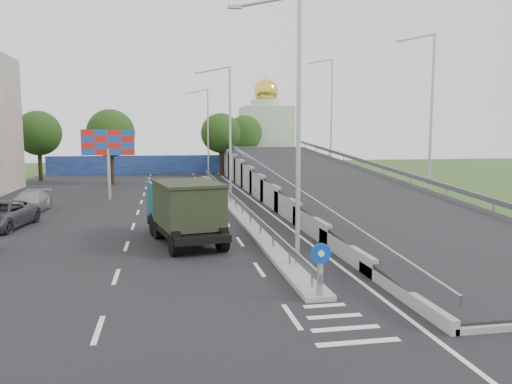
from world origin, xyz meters
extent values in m
plane|color=#2D4C1E|center=(0.00, 0.00, 0.00)|extent=(160.00, 160.00, 0.00)
cube|color=black|center=(-3.00, 20.00, 0.00)|extent=(26.00, 90.00, 0.04)
cube|color=gray|center=(0.00, 24.00, 0.10)|extent=(1.00, 44.00, 0.20)
cube|color=gray|center=(12.30, 24.00, 2.35)|extent=(0.10, 50.00, 0.32)
cube|color=gray|center=(2.80, 24.00, 2.35)|extent=(0.10, 50.00, 0.32)
cube|color=gray|center=(0.00, 24.00, 0.75)|extent=(0.08, 44.00, 0.32)
cylinder|color=gray|center=(0.00, 24.00, 0.50)|extent=(0.09, 0.09, 0.60)
cylinder|color=black|center=(0.00, 2.20, 0.80)|extent=(0.20, 0.20, 1.20)
cylinder|color=#0C3FBF|center=(0.00, 2.12, 1.55)|extent=(0.64, 0.05, 0.64)
cylinder|color=white|center=(0.00, 2.09, 1.55)|extent=(0.20, 0.03, 0.20)
cylinder|color=#B2B5B7|center=(0.30, 6.00, 5.20)|extent=(0.18, 0.18, 10.00)
cylinder|color=#B2B5B7|center=(-0.90, 6.00, 9.95)|extent=(2.57, 0.12, 0.66)
cube|color=#B2B5B7|center=(-2.10, 6.00, 9.70)|extent=(0.50, 0.18, 0.12)
cylinder|color=#B2B5B7|center=(0.30, 26.00, 5.20)|extent=(0.18, 0.18, 10.00)
cylinder|color=#B2B5B7|center=(-0.90, 26.00, 9.95)|extent=(2.57, 0.12, 0.66)
cube|color=#B2B5B7|center=(-2.10, 26.00, 9.70)|extent=(0.50, 0.18, 0.12)
cylinder|color=#B2B5B7|center=(0.30, 46.00, 5.20)|extent=(0.18, 0.18, 10.00)
cylinder|color=#B2B5B7|center=(-0.90, 46.00, 9.95)|extent=(2.57, 0.12, 0.66)
cube|color=#B2B5B7|center=(-2.10, 46.00, 9.70)|extent=(0.50, 0.18, 0.12)
cube|color=navy|center=(-4.00, 52.00, 1.20)|extent=(30.00, 0.50, 2.40)
cube|color=#B2CCAD|center=(10.00, 60.00, 4.50)|extent=(7.00, 7.00, 9.00)
cylinder|color=#B2CCAD|center=(10.00, 60.00, 9.50)|extent=(4.40, 4.40, 1.00)
sphere|color=gold|center=(10.00, 60.00, 11.20)|extent=(3.60, 3.60, 3.60)
cone|color=gold|center=(10.00, 60.00, 13.20)|extent=(0.30, 0.30, 1.20)
cylinder|color=#B2B5B7|center=(-9.00, 28.00, 2.00)|extent=(0.24, 0.24, 4.00)
cube|color=red|center=(-9.00, 28.00, 4.50)|extent=(4.00, 0.20, 2.00)
cylinder|color=black|center=(-10.00, 40.00, 2.00)|extent=(0.44, 0.44, 4.00)
sphere|color=black|center=(-10.00, 40.00, 5.20)|extent=(4.80, 4.80, 4.80)
cylinder|color=black|center=(2.00, 48.00, 2.00)|extent=(0.44, 0.44, 4.00)
sphere|color=black|center=(2.00, 48.00, 5.20)|extent=(4.80, 4.80, 4.80)
cylinder|color=black|center=(-18.00, 45.00, 2.00)|extent=(0.44, 0.44, 4.00)
sphere|color=black|center=(-18.00, 45.00, 5.20)|extent=(4.80, 4.80, 4.80)
cylinder|color=black|center=(6.00, 55.00, 2.00)|extent=(0.44, 0.44, 4.00)
sphere|color=black|center=(6.00, 55.00, 5.20)|extent=(4.80, 4.80, 4.80)
cylinder|color=black|center=(-5.27, 13.39, 0.58)|extent=(0.60, 1.22, 1.17)
cylinder|color=black|center=(-3.19, 13.81, 0.58)|extent=(0.60, 1.22, 1.17)
cylinder|color=black|center=(-5.08, 12.45, 0.58)|extent=(0.60, 1.22, 1.17)
cylinder|color=black|center=(-3.00, 12.88, 0.58)|extent=(0.60, 1.22, 1.17)
cylinder|color=black|center=(-4.34, 8.81, 0.58)|extent=(0.60, 1.22, 1.17)
cylinder|color=black|center=(-2.25, 9.23, 0.58)|extent=(0.60, 1.22, 1.17)
cube|color=black|center=(-3.78, 11.41, 0.74)|extent=(3.71, 6.94, 0.32)
cube|color=#084C5B|center=(-4.28, 13.86, 1.81)|extent=(2.73, 2.15, 1.81)
cube|color=black|center=(-4.44, 14.66, 2.29)|extent=(1.99, 0.47, 0.74)
cube|color=black|center=(-4.46, 14.75, 0.69)|extent=(2.43, 0.64, 0.53)
cube|color=black|center=(-3.66, 10.79, 1.91)|extent=(3.30, 4.47, 1.91)
cube|color=black|center=(-3.66, 10.79, 2.92)|extent=(3.43, 4.59, 0.13)
imported|color=#959B9D|center=(-13.51, 22.42, 0.69)|extent=(2.07, 4.83, 1.39)
camera|label=1|loc=(-4.65, -12.26, 5.23)|focal=35.00mm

